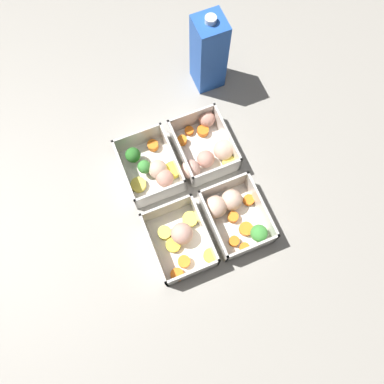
% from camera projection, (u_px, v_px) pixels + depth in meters
% --- Properties ---
extents(ground_plane, '(4.00, 4.00, 0.00)m').
position_uv_depth(ground_plane, '(192.00, 195.00, 0.83)').
color(ground_plane, gray).
extents(container_near_left, '(0.15, 0.13, 0.06)m').
position_uv_depth(container_near_left, '(152.00, 168.00, 0.83)').
color(container_near_left, silver).
rests_on(container_near_left, ground_plane).
extents(container_near_right, '(0.16, 0.12, 0.06)m').
position_uv_depth(container_near_right, '(181.00, 240.00, 0.78)').
color(container_near_right, silver).
rests_on(container_near_right, ground_plane).
extents(container_far_left, '(0.16, 0.14, 0.06)m').
position_uv_depth(container_far_left, '(206.00, 149.00, 0.84)').
color(container_far_left, silver).
rests_on(container_far_left, ground_plane).
extents(container_far_right, '(0.15, 0.12, 0.06)m').
position_uv_depth(container_far_right, '(233.00, 214.00, 0.79)').
color(container_far_right, silver).
rests_on(container_far_right, ground_plane).
extents(juice_carton, '(0.07, 0.07, 0.20)m').
position_uv_depth(juice_carton, '(209.00, 53.00, 0.84)').
color(juice_carton, blue).
rests_on(juice_carton, ground_plane).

